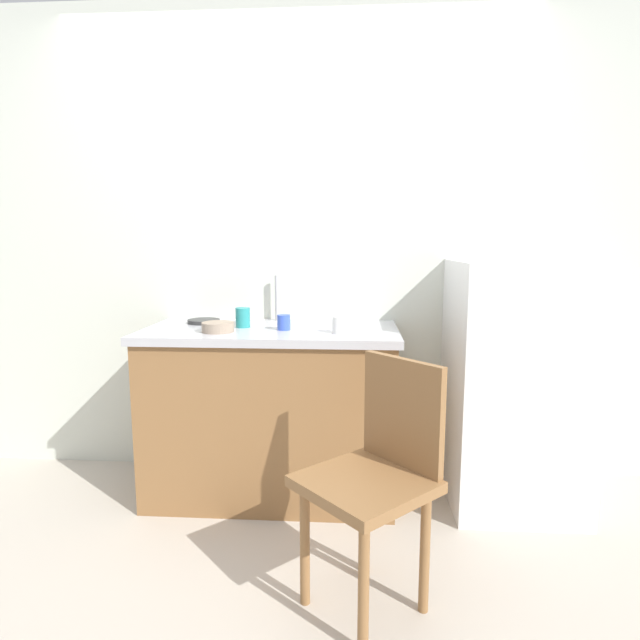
% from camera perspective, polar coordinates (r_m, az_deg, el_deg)
% --- Properties ---
extents(ground_plane, '(8.00, 8.00, 0.00)m').
position_cam_1_polar(ground_plane, '(2.32, -5.39, -25.64)').
color(ground_plane, '#BCB2A3').
extents(back_wall, '(4.80, 0.10, 2.56)m').
position_cam_1_polar(back_wall, '(2.91, -2.58, 8.20)').
color(back_wall, silver).
rests_on(back_wall, ground_plane).
extents(cabinet_base, '(1.23, 0.60, 0.83)m').
position_cam_1_polar(cabinet_base, '(2.72, -5.28, -10.41)').
color(cabinet_base, olive).
rests_on(cabinet_base, ground_plane).
extents(countertop, '(1.27, 0.64, 0.04)m').
position_cam_1_polar(countertop, '(2.61, -5.41, -1.30)').
color(countertop, '#B7B7BC').
rests_on(countertop, cabinet_base).
extents(faucet, '(0.02, 0.02, 0.25)m').
position_cam_1_polar(faucet, '(2.84, -4.78, 2.44)').
color(faucet, '#B7B7BC').
rests_on(faucet, countertop).
extents(refrigerator, '(0.61, 0.62, 1.21)m').
position_cam_1_polar(refrigerator, '(2.74, 20.68, -6.66)').
color(refrigerator, white).
rests_on(refrigerator, ground_plane).
extents(chair, '(0.57, 0.57, 0.89)m').
position_cam_1_polar(chair, '(1.91, 6.40, -16.33)').
color(chair, olive).
rests_on(chair, ground_plane).
extents(dish_tray, '(0.28, 0.20, 0.05)m').
position_cam_1_polar(dish_tray, '(2.64, -0.17, -0.16)').
color(dish_tray, white).
rests_on(dish_tray, countertop).
extents(terracotta_bowl, '(0.15, 0.15, 0.05)m').
position_cam_1_polar(terracotta_bowl, '(2.52, -11.26, -0.77)').
color(terracotta_bowl, gray).
rests_on(terracotta_bowl, countertop).
extents(hotplate, '(0.17, 0.17, 0.02)m').
position_cam_1_polar(hotplate, '(2.82, -12.77, -0.13)').
color(hotplate, '#2D2D2D').
rests_on(hotplate, countertop).
extents(cup_white, '(0.07, 0.07, 0.08)m').
position_cam_1_polar(cup_white, '(2.43, 2.17, -0.55)').
color(cup_white, white).
rests_on(cup_white, countertop).
extents(cup_teal, '(0.07, 0.07, 0.10)m').
position_cam_1_polar(cup_teal, '(2.63, -8.55, 0.27)').
color(cup_teal, teal).
rests_on(cup_teal, countertop).
extents(cup_blue, '(0.06, 0.06, 0.08)m').
position_cam_1_polar(cup_blue, '(2.53, -4.04, -0.27)').
color(cup_blue, blue).
rests_on(cup_blue, countertop).
extents(cup_orange, '(0.06, 0.06, 0.08)m').
position_cam_1_polar(cup_orange, '(2.75, -8.55, 0.43)').
color(cup_orange, orange).
rests_on(cup_orange, countertop).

